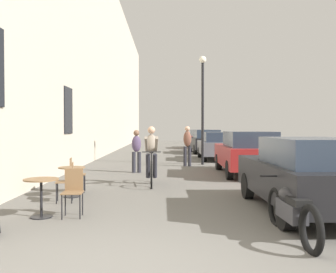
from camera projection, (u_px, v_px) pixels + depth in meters
name	position (u px, v px, depth m)	size (l,w,h in m)	color
ground_plane	(134.00, 272.00, 4.31)	(88.00, 88.00, 0.00)	#5B5954
building_facade_left	(86.00, 41.00, 18.14)	(0.54, 68.00, 11.71)	#B7AD99
cafe_table_near	(41.00, 189.00, 6.95)	(0.64, 0.64, 0.72)	black
cafe_chair_near_toward_street	(73.00, 189.00, 7.03)	(0.41, 0.41, 0.89)	black
cafe_table_mid	(72.00, 175.00, 9.03)	(0.64, 0.64, 0.72)	black
cafe_chair_mid_toward_street	(68.00, 179.00, 8.38)	(0.45, 0.45, 0.89)	black
cafe_chair_mid_toward_wall	(75.00, 172.00, 9.67)	(0.43, 0.43, 0.89)	black
cyclist_on_bicycle	(151.00, 157.00, 10.93)	(0.52, 1.76, 1.74)	black
pedestrian_near	(136.00, 149.00, 13.94)	(0.37, 0.28, 1.59)	#26262D
pedestrian_mid	(187.00, 144.00, 16.28)	(0.36, 0.27, 1.74)	#26262D
street_lamp	(203.00, 96.00, 16.91)	(0.32, 0.32, 4.90)	black
parked_car_nearest	(305.00, 174.00, 7.34)	(1.78, 4.16, 1.48)	black
parked_car_second	(247.00, 152.00, 13.33)	(1.91, 4.37, 1.54)	maroon
parked_car_third	(217.00, 145.00, 19.58)	(1.75, 4.08, 1.45)	#595960
parked_car_fourth	(205.00, 141.00, 24.88)	(1.96, 4.39, 1.54)	black
parked_car_fifth	(200.00, 139.00, 30.69)	(1.88, 4.33, 1.53)	maroon
parked_motorcycle	(292.00, 211.00, 5.70)	(0.62, 2.15, 0.92)	black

